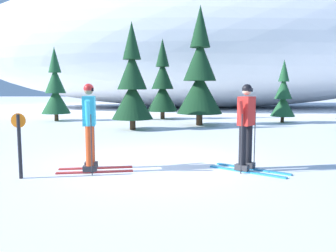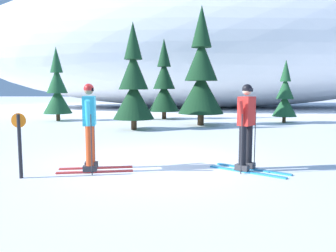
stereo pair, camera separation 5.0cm
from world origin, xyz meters
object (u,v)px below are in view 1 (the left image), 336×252
object	(u,v)px
pine_tree_center_left	(163,86)
trail_marker_post	(19,141)
skier_cyan_jacket	(90,125)
pine_tree_far_left	(55,90)
skier_red_jacket	(246,126)
pine_tree_left	(132,85)
pine_tree_center_right	(200,76)
pine_tree_right	(283,96)

from	to	relation	value
pine_tree_center_left	trail_marker_post	bearing A→B (deg)	-100.96
skier_cyan_jacket	pine_tree_far_left	xyz separation A→B (m)	(-4.38, 10.89, 0.64)
skier_red_jacket	pine_tree_center_left	bearing A→B (deg)	99.75
skier_red_jacket	pine_tree_center_left	size ratio (longest dim) A/B	0.41
pine_tree_left	pine_tree_center_right	size ratio (longest dim) A/B	0.81
skier_cyan_jacket	pine_tree_center_left	bearing A→B (deg)	84.16
skier_cyan_jacket	pine_tree_far_left	distance (m)	11.76
pine_tree_center_left	trail_marker_post	size ratio (longest dim) A/B	3.50
pine_tree_right	trail_marker_post	xyz separation A→B (m)	(-8.52, -10.73, -0.59)
pine_tree_left	pine_tree_right	bearing A→B (deg)	22.51
pine_tree_left	trail_marker_post	world-z (taller)	pine_tree_left
skier_red_jacket	pine_tree_far_left	distance (m)	13.28
pine_tree_left	pine_tree_center_left	world-z (taller)	pine_tree_left
skier_cyan_jacket	pine_tree_center_right	bearing A→B (deg)	71.15
skier_red_jacket	pine_tree_left	size ratio (longest dim) A/B	0.41
skier_cyan_jacket	pine_tree_center_right	xyz separation A→B (m)	(3.02, 8.85, 1.31)
pine_tree_center_right	skier_red_jacket	bearing A→B (deg)	-88.38
pine_tree_far_left	trail_marker_post	world-z (taller)	pine_tree_far_left
pine_tree_center_right	pine_tree_far_left	bearing A→B (deg)	164.56
pine_tree_center_right	trail_marker_post	world-z (taller)	pine_tree_center_right
skier_red_jacket	pine_tree_right	bearing A→B (deg)	68.08
skier_cyan_jacket	pine_tree_right	distance (m)	12.48
pine_tree_center_left	pine_tree_right	size ratio (longest dim) A/B	1.41
pine_tree_left	pine_tree_far_left	bearing A→B (deg)	139.79
skier_cyan_jacket	pine_tree_center_left	xyz separation A→B (m)	(1.22, 11.96, 0.87)
pine_tree_center_right	pine_tree_right	size ratio (longest dim) A/B	1.74
skier_cyan_jacket	pine_tree_far_left	world-z (taller)	pine_tree_far_left
pine_tree_far_left	skier_cyan_jacket	bearing A→B (deg)	-68.10
skier_cyan_jacket	pine_tree_left	xyz separation A→B (m)	(0.09, 7.11, 0.87)
pine_tree_left	skier_cyan_jacket	bearing A→B (deg)	-90.72
skier_red_jacket	pine_tree_right	world-z (taller)	pine_tree_right
skier_red_jacket	pine_tree_center_right	bearing A→B (deg)	91.62
pine_tree_center_right	trail_marker_post	xyz separation A→B (m)	(-4.23, -9.47, -1.56)
skier_cyan_jacket	pine_tree_left	distance (m)	7.17
pine_tree_far_left	pine_tree_right	bearing A→B (deg)	-3.83
skier_red_jacket	pine_tree_far_left	xyz separation A→B (m)	(-7.65, 10.83, 0.67)
pine_tree_center_right	trail_marker_post	distance (m)	10.49
skier_red_jacket	pine_tree_center_left	world-z (taller)	pine_tree_center_left
trail_marker_post	pine_tree_center_right	bearing A→B (deg)	65.91
pine_tree_left	pine_tree_right	size ratio (longest dim) A/B	1.41
pine_tree_right	pine_tree_far_left	bearing A→B (deg)	176.17
pine_tree_far_left	pine_tree_right	size ratio (longest dim) A/B	1.23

